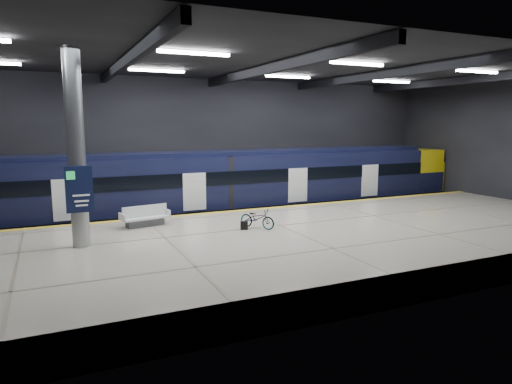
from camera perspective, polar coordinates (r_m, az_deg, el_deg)
ground at (r=20.77m, az=1.76°, el=-6.58°), size 30.00×30.00×0.00m
room_shell at (r=20.05m, az=1.83°, el=9.40°), size 30.10×16.10×8.05m
platform at (r=18.50m, az=5.22°, el=-6.76°), size 30.00×11.00×1.10m
safety_strip at (r=22.96m, az=-1.26°, el=-2.27°), size 30.00×0.40×0.01m
rails at (r=25.66m, az=-3.68°, el=-3.46°), size 30.00×1.52×0.16m
train at (r=26.31m, az=1.44°, el=1.24°), size 29.40×2.84×3.79m
bench at (r=19.99m, az=-13.70°, el=-3.27°), size 2.12×1.17×0.89m
bicycle at (r=19.00m, az=0.17°, el=-3.29°), size 1.36×1.65×0.85m
pannier_bag at (r=18.82m, az=-1.50°, el=-4.19°), size 0.34×0.27×0.35m
info_column at (r=16.99m, az=-21.54°, el=4.70°), size 0.90×0.78×6.90m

